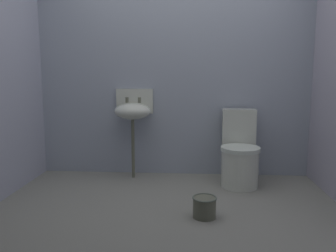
% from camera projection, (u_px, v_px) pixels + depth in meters
% --- Properties ---
extents(ground_plane, '(3.46, 2.81, 0.08)m').
position_uv_depth(ground_plane, '(166.00, 219.00, 2.91)').
color(ground_plane, gray).
extents(wall_back, '(3.46, 0.10, 2.48)m').
position_uv_depth(wall_back, '(174.00, 66.00, 3.96)').
color(wall_back, '#9FA8B8').
rests_on(wall_back, ground).
extents(toilet_near_wall, '(0.42, 0.61, 0.78)m').
position_uv_depth(toilet_near_wall, '(240.00, 154.00, 3.65)').
color(toilet_near_wall, silver).
rests_on(toilet_near_wall, ground).
extents(sink, '(0.42, 0.35, 0.99)m').
position_uv_depth(sink, '(133.00, 111.00, 3.85)').
color(sink, '#5F614F').
rests_on(sink, ground).
extents(bucket, '(0.20, 0.20, 0.17)m').
position_uv_depth(bucket, '(204.00, 207.00, 2.83)').
color(bucket, '#5F614F').
rests_on(bucket, ground).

